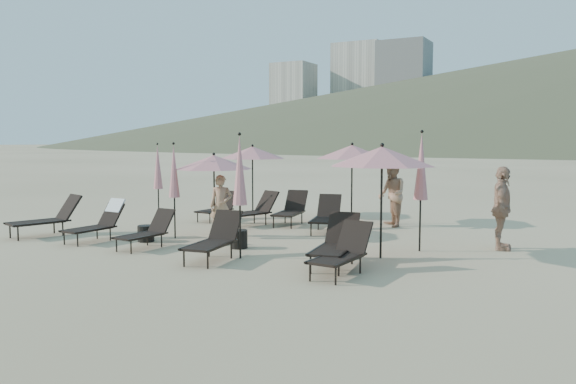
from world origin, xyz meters
The scene contains 25 objects.
ground centered at (0.00, 0.00, 0.00)m, with size 800.00×800.00×0.00m, color #D6BA8C.
hotel_skyline centered at (-93.62, 271.21, 24.18)m, with size 109.00×82.00×55.00m.
lounger_0 centered at (-6.10, -0.13, 0.49)m, with size 1.20×1.95×1.05m.
lounger_1 centered at (-4.34, -0.02, 0.49)m, with size 0.69×1.66×1.01m.
lounger_2 centered at (-2.59, -0.20, 0.41)m, with size 0.68×1.54×0.87m.
lounger_3 centered at (-0.41, -0.55, 0.46)m, with size 0.88×1.77×0.98m.
lounger_4 centered at (2.07, 0.14, 0.47)m, with size 0.92×1.83×1.00m.
lounger_5 centered at (2.48, -0.49, 0.44)m, with size 0.73×1.67×0.94m.
lounger_6 centered at (-3.82, 4.43, 0.42)m, with size 0.68×1.58×0.89m.
lounger_7 centered at (-2.30, 4.06, 0.46)m, with size 1.17×1.83×0.99m.
lounger_8 centered at (-1.36, 4.70, 0.46)m, with size 0.94×1.80×0.98m.
lounger_9 centered at (0.13, 3.97, 0.46)m, with size 1.06×1.82×0.98m.
umbrella_open_0 centered at (-2.20, 1.96, 1.95)m, with size 2.05×2.05×2.20m.
umbrella_open_1 centered at (2.63, 1.28, 2.18)m, with size 2.29×2.29×2.46m.
umbrella_open_2 centered at (-3.42, 5.84, 2.12)m, with size 2.23×2.23×2.40m.
umbrella_open_3 centered at (0.14, 5.82, 2.18)m, with size 2.29×2.29×2.46m.
umbrella_closed_0 centered at (-0.01, -0.16, 1.87)m, with size 0.31×0.31×2.68m.
umbrella_closed_1 centered at (3.16, 2.44, 1.91)m, with size 0.32×0.32×2.75m.
umbrella_closed_2 centered at (-5.08, 3.06, 1.71)m, with size 0.29×0.29×2.45m.
umbrella_closed_3 centered at (-2.89, 1.17, 1.72)m, with size 0.29×0.29×2.47m.
side_table_0 centered at (-3.20, 0.43, 0.20)m, with size 0.41×0.41×0.41m, color black.
side_table_1 centered at (-0.66, 0.79, 0.21)m, with size 0.40×0.40×0.43m, color black.
beachgoer_a centered at (-2.00, 1.98, 0.81)m, with size 0.59×0.39×1.62m, color tan.
beachgoer_b centered at (1.43, 5.74, 0.95)m, with size 0.92×0.72×1.90m, color #AE7B5A.
beachgoer_c centered at (4.76, 3.49, 0.96)m, with size 1.13×0.47×1.93m, color tan.
Camera 1 is at (6.47, -10.09, 2.49)m, focal length 35.00 mm.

